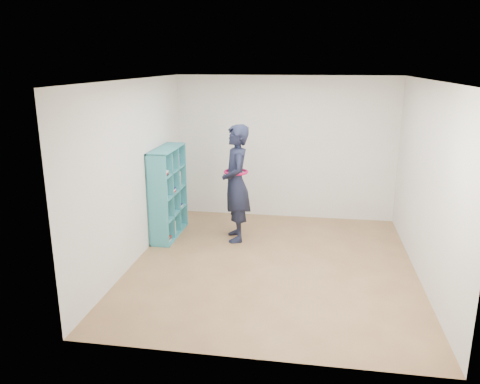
# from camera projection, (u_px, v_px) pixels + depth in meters

# --- Properties ---
(floor) EXTENTS (4.50, 4.50, 0.00)m
(floor) POSITION_uv_depth(u_px,v_px,m) (272.00, 265.00, 6.75)
(floor) COLOR brown
(floor) RESTS_ON ground
(ceiling) EXTENTS (4.50, 4.50, 0.00)m
(ceiling) POSITION_uv_depth(u_px,v_px,m) (276.00, 80.00, 6.05)
(ceiling) COLOR white
(ceiling) RESTS_ON wall_back
(wall_left) EXTENTS (0.02, 4.50, 2.60)m
(wall_left) POSITION_uv_depth(u_px,v_px,m) (135.00, 172.00, 6.71)
(wall_left) COLOR silver
(wall_left) RESTS_ON floor
(wall_right) EXTENTS (0.02, 4.50, 2.60)m
(wall_right) POSITION_uv_depth(u_px,v_px,m) (427.00, 183.00, 6.10)
(wall_right) COLOR silver
(wall_right) RESTS_ON floor
(wall_back) EXTENTS (4.00, 0.02, 2.60)m
(wall_back) POSITION_uv_depth(u_px,v_px,m) (285.00, 148.00, 8.54)
(wall_back) COLOR silver
(wall_back) RESTS_ON floor
(wall_front) EXTENTS (4.00, 0.02, 2.60)m
(wall_front) POSITION_uv_depth(u_px,v_px,m) (252.00, 236.00, 4.26)
(wall_front) COLOR silver
(wall_front) RESTS_ON floor
(bookshelf) EXTENTS (0.33, 1.12, 1.49)m
(bookshelf) POSITION_uv_depth(u_px,v_px,m) (167.00, 193.00, 7.72)
(bookshelf) COLOR teal
(bookshelf) RESTS_ON floor
(person) EXTENTS (0.62, 0.79, 1.89)m
(person) POSITION_uv_depth(u_px,v_px,m) (236.00, 183.00, 7.48)
(person) COLOR black
(person) RESTS_ON floor
(smartphone) EXTENTS (0.06, 0.09, 0.13)m
(smartphone) POSITION_uv_depth(u_px,v_px,m) (226.00, 175.00, 7.51)
(smartphone) COLOR silver
(smartphone) RESTS_ON person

